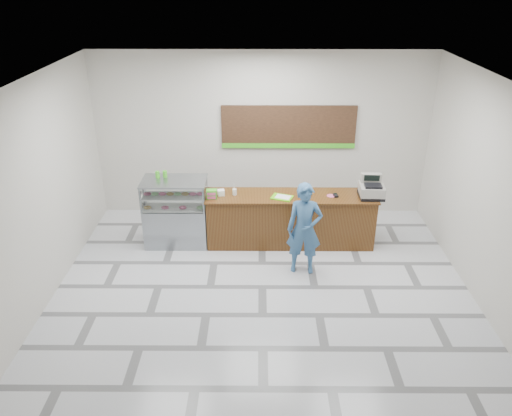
{
  "coord_description": "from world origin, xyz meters",
  "views": [
    {
      "loc": [
        -0.06,
        -7.1,
        4.94
      ],
      "look_at": [
        -0.12,
        0.9,
        1.07
      ],
      "focal_mm": 35.0,
      "sensor_mm": 36.0,
      "label": 1
    }
  ],
  "objects_px": {
    "sales_counter": "(290,219)",
    "customer": "(304,229)",
    "cash_register": "(371,189)",
    "display_case": "(176,211)",
    "serving_tray": "(282,197)"
  },
  "relations": [
    {
      "from": "cash_register",
      "to": "serving_tray",
      "type": "distance_m",
      "value": 1.69
    },
    {
      "from": "display_case",
      "to": "customer",
      "type": "bearing_deg",
      "value": -22.7
    },
    {
      "from": "display_case",
      "to": "serving_tray",
      "type": "bearing_deg",
      "value": -3.45
    },
    {
      "from": "display_case",
      "to": "customer",
      "type": "distance_m",
      "value": 2.61
    },
    {
      "from": "display_case",
      "to": "serving_tray",
      "type": "distance_m",
      "value": 2.08
    },
    {
      "from": "cash_register",
      "to": "serving_tray",
      "type": "xyz_separation_m",
      "value": [
        -1.68,
        -0.06,
        -0.15
      ]
    },
    {
      "from": "serving_tray",
      "to": "sales_counter",
      "type": "bearing_deg",
      "value": 54.77
    },
    {
      "from": "display_case",
      "to": "cash_register",
      "type": "distance_m",
      "value": 3.76
    },
    {
      "from": "sales_counter",
      "to": "serving_tray",
      "type": "distance_m",
      "value": 0.57
    },
    {
      "from": "display_case",
      "to": "customer",
      "type": "xyz_separation_m",
      "value": [
        2.4,
        -1.0,
        0.16
      ]
    },
    {
      "from": "cash_register",
      "to": "customer",
      "type": "distance_m",
      "value": 1.66
    },
    {
      "from": "display_case",
      "to": "serving_tray",
      "type": "xyz_separation_m",
      "value": [
        2.04,
        -0.12,
        0.36
      ]
    },
    {
      "from": "sales_counter",
      "to": "customer",
      "type": "distance_m",
      "value": 1.07
    },
    {
      "from": "serving_tray",
      "to": "customer",
      "type": "relative_size",
      "value": 0.27
    },
    {
      "from": "display_case",
      "to": "sales_counter",
      "type": "bearing_deg",
      "value": -0.0
    }
  ]
}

